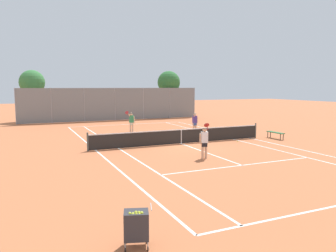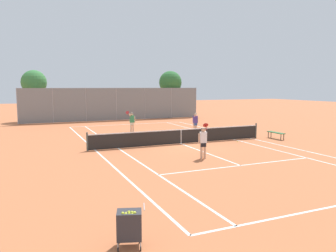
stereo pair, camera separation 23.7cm
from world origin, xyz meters
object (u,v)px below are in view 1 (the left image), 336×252
at_px(ball_cart, 136,225).
at_px(loose_tennis_ball_1, 237,141).
at_px(player_far_left, 131,121).
at_px(tennis_net, 181,136).
at_px(tree_behind_left, 32,83).
at_px(player_far_right, 195,122).
at_px(player_near_side, 204,141).
at_px(loose_tennis_ball_0, 174,130).
at_px(courtside_bench, 275,133).
at_px(tree_behind_right, 169,83).

relative_size(ball_cart, loose_tennis_ball_1, 14.58).
bearing_deg(player_far_left, ball_cart, -107.46).
relative_size(tennis_net, tree_behind_left, 2.22).
bearing_deg(player_far_left, player_far_right, -26.94).
bearing_deg(ball_cart, player_far_left, 72.54).
xyz_separation_m(player_near_side, loose_tennis_ball_0, (3.17, 10.31, -0.89)).
xyz_separation_m(tennis_net, courtside_bench, (7.03, -0.84, -0.10)).
relative_size(courtside_bench, tree_behind_left, 0.28).
relative_size(courtside_bench, tree_behind_right, 0.27).
bearing_deg(tree_behind_right, tree_behind_left, 175.45).
distance_m(player_near_side, tree_behind_left, 24.65).
xyz_separation_m(tennis_net, ball_cart, (-7.04, -11.85, 0.02)).
xyz_separation_m(player_far_right, tree_behind_left, (-11.31, 15.07, 3.10)).
distance_m(loose_tennis_ball_0, loose_tennis_ball_1, 6.99).
xyz_separation_m(ball_cart, loose_tennis_ball_0, (9.35, 17.78, -0.50)).
bearing_deg(player_far_left, tree_behind_right, 53.47).
distance_m(player_far_left, loose_tennis_ball_1, 8.77).
relative_size(player_near_side, loose_tennis_ball_0, 26.88).
xyz_separation_m(player_near_side, tree_behind_left, (-7.33, 23.33, 3.08)).
distance_m(player_far_left, tree_behind_left, 14.82).
height_order(player_far_left, courtside_bench, player_far_left).
bearing_deg(loose_tennis_ball_0, loose_tennis_ball_1, -78.40).
bearing_deg(loose_tennis_ball_1, ball_cart, -134.53).
height_order(tennis_net, loose_tennis_ball_0, tennis_net).
height_order(tennis_net, courtside_bench, tennis_net).
bearing_deg(tree_behind_right, ball_cart, -115.69).
xyz_separation_m(player_near_side, loose_tennis_ball_1, (4.58, 3.46, -0.89)).
bearing_deg(tennis_net, courtside_bench, -6.82).
bearing_deg(loose_tennis_ball_1, loose_tennis_ball_0, 101.60).
height_order(player_near_side, player_far_right, player_near_side).
relative_size(loose_tennis_ball_1, tree_behind_right, 0.01).
bearing_deg(tree_behind_left, loose_tennis_ball_0, -51.13).
height_order(player_near_side, loose_tennis_ball_1, player_near_side).
bearing_deg(loose_tennis_ball_0, player_far_left, 176.25).
relative_size(ball_cart, tree_behind_left, 0.18).
relative_size(tree_behind_left, tree_behind_right, 0.98).
bearing_deg(player_near_side, tree_behind_right, 69.97).
distance_m(tennis_net, ball_cart, 13.78).
bearing_deg(loose_tennis_ball_0, tennis_net, -111.29).
xyz_separation_m(tennis_net, tree_behind_left, (-8.19, 18.95, 3.50)).
bearing_deg(ball_cart, tree_behind_right, 64.31).
bearing_deg(tennis_net, loose_tennis_ball_1, -13.93).
relative_size(tennis_net, player_near_side, 6.76).
xyz_separation_m(loose_tennis_ball_1, tree_behind_right, (3.48, 18.65, 4.07)).
bearing_deg(player_far_left, tennis_net, -77.52).
height_order(ball_cart, loose_tennis_ball_1, ball_cart).
relative_size(player_far_right, loose_tennis_ball_1, 24.24).
bearing_deg(courtside_bench, loose_tennis_ball_0, 124.89).
bearing_deg(loose_tennis_ball_0, player_near_side, -107.12).
xyz_separation_m(ball_cart, player_far_left, (5.67, 18.02, 0.39)).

